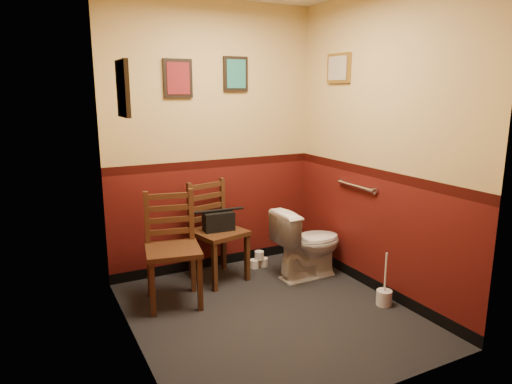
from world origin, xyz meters
The scene contains 16 objects.
floor centered at (0.00, 0.00, 0.00)m, with size 2.20×2.40×0.00m, color black.
wall_back centered at (0.00, 1.20, 1.35)m, with size 2.20×2.70×0.00m, color #4C110D.
wall_front centered at (0.00, -1.20, 1.35)m, with size 2.20×2.70×0.00m, color #4C110D.
wall_left centered at (-1.10, 0.00, 1.35)m, with size 2.40×2.70×0.00m, color #4C110D.
wall_right centered at (1.10, 0.00, 1.35)m, with size 2.40×2.70×0.00m, color #4C110D.
grab_bar centered at (1.07, 0.25, 0.95)m, with size 0.05×0.56×0.06m.
framed_print_back_a centered at (-0.35, 1.18, 1.95)m, with size 0.28×0.04×0.36m.
framed_print_back_b centered at (0.25, 1.18, 2.00)m, with size 0.26×0.04×0.34m.
framed_print_left centered at (-1.08, 0.10, 1.85)m, with size 0.04×0.30×0.38m.
framed_print_right centered at (1.08, 0.60, 2.05)m, with size 0.04×0.34×0.28m.
toilet centered at (0.72, 0.51, 0.35)m, with size 0.40×0.71×0.70m, color white.
toilet_brush centered at (0.97, -0.32, 0.08)m, with size 0.13×0.13×0.48m.
chair_left centered at (-0.64, 0.59, 0.49)m, with size 0.54×0.54×0.98m.
chair_right centered at (-0.11, 0.89, 0.49)m, with size 0.55×0.55×0.98m.
handbag centered at (-0.10, 0.85, 0.60)m, with size 0.30×0.17×0.21m.
tp_stack centered at (0.40, 0.96, 0.07)m, with size 0.20×0.11×0.18m.
Camera 1 is at (-1.72, -3.09, 1.84)m, focal length 32.00 mm.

